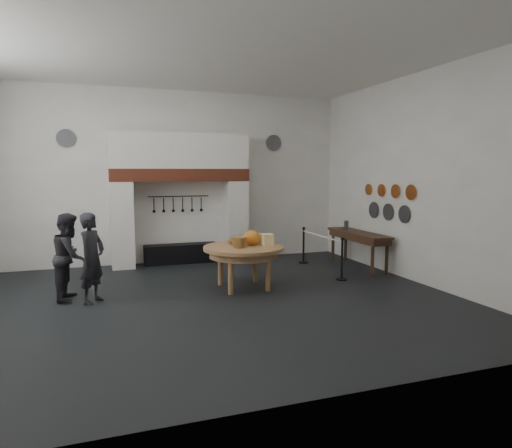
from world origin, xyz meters
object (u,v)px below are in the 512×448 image
object	(u,v)px
iron_range	(181,254)
visitor_far	(70,256)
barrier_post_far	(304,246)
work_table	(244,248)
visitor_near	(92,258)
barrier_post_near	(342,260)
side_table	(358,233)

from	to	relation	value
iron_range	visitor_far	bearing A→B (deg)	-133.60
barrier_post_far	work_table	bearing A→B (deg)	-139.36
iron_range	work_table	size ratio (longest dim) A/B	1.15
visitor_near	work_table	bearing A→B (deg)	-55.79
barrier_post_near	side_table	bearing A→B (deg)	44.72
side_table	barrier_post_near	bearing A→B (deg)	-135.28
work_table	barrier_post_near	bearing A→B (deg)	-1.15
barrier_post_near	barrier_post_far	bearing A→B (deg)	90.00
iron_range	visitor_near	world-z (taller)	visitor_near
iron_range	visitor_near	size ratio (longest dim) A/B	1.14
work_table	barrier_post_far	xyz separation A→B (m)	(2.28, 1.95, -0.39)
visitor_near	barrier_post_far	size ratio (longest dim) A/B	1.85
work_table	side_table	xyz separation A→B (m)	(3.33, 1.00, 0.03)
visitor_far	side_table	world-z (taller)	visitor_far
work_table	side_table	distance (m)	3.47
visitor_near	side_table	bearing A→B (deg)	-47.59
barrier_post_far	visitor_near	bearing A→B (deg)	-158.71
work_table	barrier_post_far	size ratio (longest dim) A/B	1.84
work_table	iron_range	bearing A→B (deg)	104.36
work_table	barrier_post_near	world-z (taller)	barrier_post_near
side_table	barrier_post_near	xyz separation A→B (m)	(-1.05, -1.04, -0.42)
visitor_near	visitor_far	xyz separation A→B (m)	(-0.40, 0.40, -0.02)
visitor_near	side_table	distance (m)	6.36
barrier_post_far	side_table	bearing A→B (deg)	-42.40
barrier_post_far	visitor_far	bearing A→B (deg)	-163.79
iron_range	barrier_post_near	xyz separation A→B (m)	(3.05, -3.06, 0.20)
iron_range	side_table	bearing A→B (deg)	-26.24
barrier_post_near	visitor_near	bearing A→B (deg)	-179.64
side_table	visitor_far	bearing A→B (deg)	-174.23
side_table	iron_range	bearing A→B (deg)	153.76
iron_range	visitor_near	bearing A→B (deg)	-124.99
iron_range	work_table	bearing A→B (deg)	-75.64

